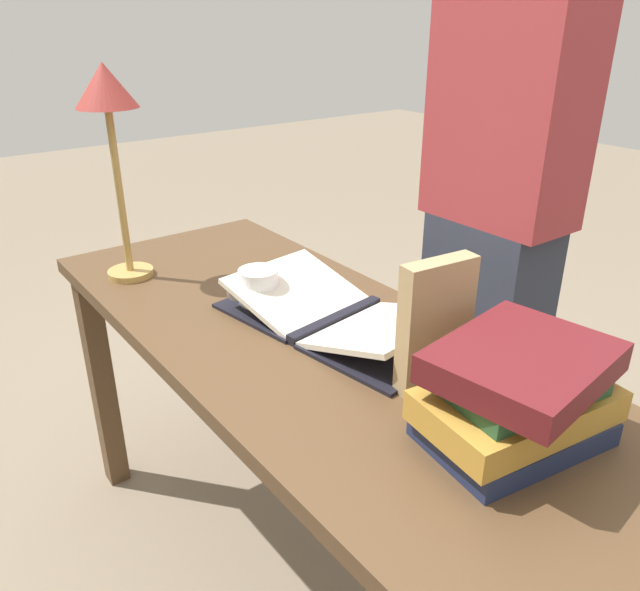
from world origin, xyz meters
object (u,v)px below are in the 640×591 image
at_px(book_standing_upright, 435,325).
at_px(reading_lamp, 108,110).
at_px(person_reader, 497,208).
at_px(book_stack_tall, 518,395).
at_px(coffee_mug, 258,288).
at_px(open_book, 337,315).

xyz_separation_m(book_standing_upright, reading_lamp, (0.81, 0.24, 0.29)).
bearing_deg(person_reader, reading_lamp, -122.82).
bearing_deg(book_stack_tall, book_standing_upright, -4.32).
bearing_deg(book_standing_upright, reading_lamp, 23.15).
height_order(reading_lamp, coffee_mug, reading_lamp).
distance_m(open_book, book_standing_upright, 0.30).
distance_m(book_standing_upright, reading_lamp, 0.90).
distance_m(open_book, person_reader, 0.55).
xyz_separation_m(book_stack_tall, book_standing_upright, (0.19, -0.01, 0.04)).
bearing_deg(coffee_mug, book_stack_tall, -174.78).
bearing_deg(reading_lamp, book_stack_tall, -167.21).
height_order(open_book, book_standing_upright, book_standing_upright).
bearing_deg(open_book, person_reader, -96.16).
xyz_separation_m(open_book, book_stack_tall, (-0.48, 0.02, 0.06)).
relative_size(book_standing_upright, coffee_mug, 2.02).
xyz_separation_m(reading_lamp, coffee_mug, (-0.35, -0.17, -0.37)).
xyz_separation_m(book_stack_tall, reading_lamp, (1.00, 0.23, 0.33)).
height_order(open_book, person_reader, person_reader).
relative_size(coffee_mug, person_reader, 0.07).
xyz_separation_m(book_stack_tall, coffee_mug, (0.66, 0.06, -0.04)).
bearing_deg(book_standing_upright, coffee_mug, 15.62).
relative_size(open_book, book_standing_upright, 2.31).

